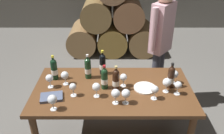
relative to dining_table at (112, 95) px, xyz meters
The scene contains 23 objects.
barrel_stack 2.60m from the dining_table, 90.00° to the left, with size 1.86×0.90×1.69m.
dining_table is the anchor object (origin of this frame).
wine_bottle_0 0.23m from the dining_table, behind, with size 0.07×0.07×0.28m.
wine_bottle_1 0.40m from the dining_table, 111.09° to the left, with size 0.07×0.07×0.30m.
wine_bottle_2 0.42m from the dining_table, 142.27° to the left, with size 0.07×0.07×0.30m.
wine_bottle_3 0.22m from the dining_table, 47.49° to the right, with size 0.07×0.07×0.29m.
wine_bottle_4 0.72m from the dining_table, 163.79° to the left, with size 0.07×0.07×0.30m.
wine_bottle_5 0.65m from the dining_table, ahead, with size 0.07×0.07×0.29m.
wine_glass_0 0.57m from the dining_table, behind, with size 0.09×0.09×0.16m.
wine_glass_1 0.60m from the dining_table, ahead, with size 0.09×0.09×0.16m.
wine_glass_2 0.30m from the dining_table, 138.24° to the right, with size 0.09×0.09×0.16m.
wine_glass_3 0.35m from the dining_table, 64.32° to the right, with size 0.09×0.09×0.16m.
wine_glass_4 0.47m from the dining_table, 161.51° to the right, with size 0.07×0.07×0.15m.
wine_glass_5 0.23m from the dining_table, 20.46° to the left, with size 0.08×0.08×0.15m.
wine_glass_6 0.33m from the dining_table, 84.27° to the right, with size 0.09×0.09×0.16m.
wine_glass_7 0.71m from the dining_table, ahead, with size 0.08×0.08×0.16m.
wine_glass_8 0.69m from the dining_table, 147.66° to the right, with size 0.09×0.09×0.16m.
wine_glass_9 0.50m from the dining_table, 24.39° to the right, with size 0.08×0.08×0.15m.
wine_glass_10 0.70m from the dining_table, behind, with size 0.08×0.08×0.16m.
wine_glass_11 0.70m from the dining_table, ahead, with size 0.07×0.07×0.15m.
tasting_notebook 0.65m from the dining_table, 163.87° to the right, with size 0.22×0.16×0.03m, color #4C5670.
serving_plate 0.36m from the dining_table, ahead, with size 0.24×0.24×0.01m, color white.
sommelier_presenting 1.05m from the dining_table, 49.95° to the left, with size 0.35×0.40×1.72m.
Camera 1 is at (-0.01, -2.07, 2.18)m, focal length 37.21 mm.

